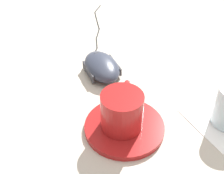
# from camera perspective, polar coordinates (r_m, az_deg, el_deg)

# --- Properties ---
(ground_plane) EXTENTS (3.00, 3.00, 0.00)m
(ground_plane) POSITION_cam_1_polar(r_m,az_deg,el_deg) (0.62, 6.01, -2.89)
(ground_plane) COLOR #B2A899
(saucer) EXTENTS (0.14, 0.14, 0.01)m
(saucer) POSITION_cam_1_polar(r_m,az_deg,el_deg) (0.56, 2.27, -7.33)
(saucer) COLOR maroon
(saucer) RESTS_ON ground
(coffee_cup) EXTENTS (0.10, 0.08, 0.07)m
(coffee_cup) POSITION_cam_1_polar(r_m,az_deg,el_deg) (0.54, 1.86, -4.23)
(coffee_cup) COLOR maroon
(coffee_cup) RESTS_ON saucer
(computer_mouse) EXTENTS (0.12, 0.07, 0.04)m
(computer_mouse) POSITION_cam_1_polar(r_m,az_deg,el_deg) (0.68, -1.88, 3.77)
(computer_mouse) COLOR #2D3342
(computer_mouse) RESTS_ON ground
(mouse_cable) EXTENTS (0.27, 0.11, 0.00)m
(mouse_cable) POSITION_cam_1_polar(r_m,az_deg,el_deg) (0.86, -2.81, 10.69)
(mouse_cable) COLOR black
(mouse_cable) RESTS_ON ground
(napkin_under_glass) EXTENTS (0.14, 0.14, 0.00)m
(napkin_under_glass) POSITION_cam_1_polar(r_m,az_deg,el_deg) (0.62, 19.71, -5.50)
(napkin_under_glass) COLOR white
(napkin_under_glass) RESTS_ON ground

